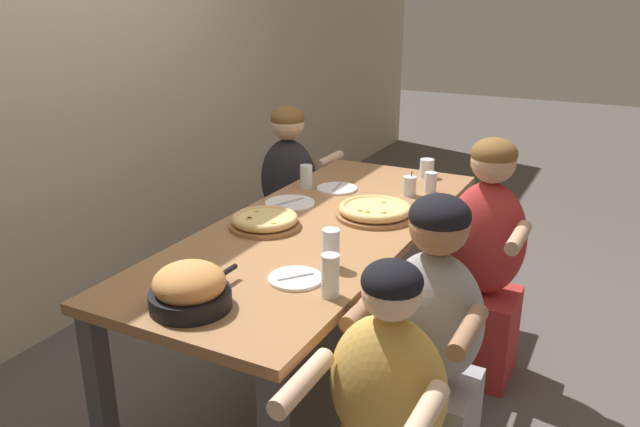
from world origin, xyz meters
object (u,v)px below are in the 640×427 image
diner_near_midright (483,272)px  cocktail_glass_blue (409,187)px  drinking_glass_a (330,279)px  drinking_glass_b (427,169)px  drinking_glass_c (306,178)px  pizza_board_main (265,221)px  pizza_board_second (375,211)px  skillet_bowl (190,289)px  empty_plate_b (296,278)px  diner_near_midleft (430,357)px  empty_plate_a (290,203)px  drinking_glass_d (331,250)px  diner_far_right (290,207)px  drinking_glass_e (431,183)px  empty_plate_c (337,189)px

diner_near_midright → cocktail_glass_blue: bearing=-20.6°
drinking_glass_a → drinking_glass_b: (1.51, 0.16, -0.02)m
drinking_glass_c → drinking_glass_b: bearing=-45.2°
cocktail_glass_blue → pizza_board_main: bearing=150.6°
pizza_board_second → pizza_board_main: bearing=132.2°
drinking_glass_b → drinking_glass_c: drinking_glass_c is taller
pizza_board_second → skillet_bowl: (-1.06, 0.20, 0.04)m
drinking_glass_a → drinking_glass_b: size_ratio=1.48×
pizza_board_second → empty_plate_b: pizza_board_second is taller
skillet_bowl → diner_near_midleft: diner_near_midleft is taller
pizza_board_second → cocktail_glass_blue: 0.37m
drinking_glass_a → diner_near_midleft: 0.50m
skillet_bowl → empty_plate_a: (1.04, 0.23, -0.06)m
empty_plate_b → drinking_glass_d: bearing=-21.1°
drinking_glass_b → cocktail_glass_blue: bearing=-175.8°
drinking_glass_b → drinking_glass_c: bearing=134.8°
empty_plate_b → drinking_glass_b: bearing=0.0°
pizza_board_main → empty_plate_a: size_ratio=1.30×
skillet_bowl → diner_far_right: size_ratio=0.34×
skillet_bowl → drinking_glass_e: skillet_bowl is taller
drinking_glass_a → drinking_glass_d: bearing=26.1°
empty_plate_c → diner_near_midright: bearing=-95.8°
skillet_bowl → diner_far_right: 1.83m
empty_plate_a → cocktail_glass_blue: bearing=-49.0°
cocktail_glass_blue → drinking_glass_b: bearing=4.2°
skillet_bowl → drinking_glass_c: 1.34m
drinking_glass_a → cocktail_glass_blue: bearing=6.7°
skillet_bowl → empty_plate_c: 1.36m
pizza_board_main → diner_far_right: 1.11m
empty_plate_a → drinking_glass_b: 0.87m
drinking_glass_e → pizza_board_main: bearing=149.1°
drinking_glass_a → drinking_glass_e: drinking_glass_a is taller
diner_near_midright → drinking_glass_e: bearing=-35.9°
pizza_board_main → empty_plate_c: pizza_board_main is taller
empty_plate_c → drinking_glass_b: drinking_glass_b is taller
pizza_board_second → drinking_glass_b: size_ratio=3.53×
cocktail_glass_blue → drinking_glass_c: drinking_glass_c is taller
pizza_board_main → diner_far_right: bearing=24.6°
empty_plate_c → diner_far_right: diner_far_right is taller
skillet_bowl → empty_plate_b: bearing=-31.2°
empty_plate_a → drinking_glass_e: drinking_glass_e is taller
drinking_glass_b → drinking_glass_c: (-0.48, 0.49, 0.01)m
drinking_glass_b → diner_near_midleft: bearing=-160.6°
pizza_board_main → drinking_glass_c: 0.59m
empty_plate_a → drinking_glass_d: drinking_glass_d is taller
cocktail_glass_blue → drinking_glass_a: (-1.16, -0.14, 0.02)m
drinking_glass_b → diner_near_midleft: 1.41m
empty_plate_b → empty_plate_c: bearing=18.1°
diner_far_right → diner_near_midleft: diner_far_right is taller
cocktail_glass_blue → drinking_glass_d: (-0.95, -0.03, 0.02)m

